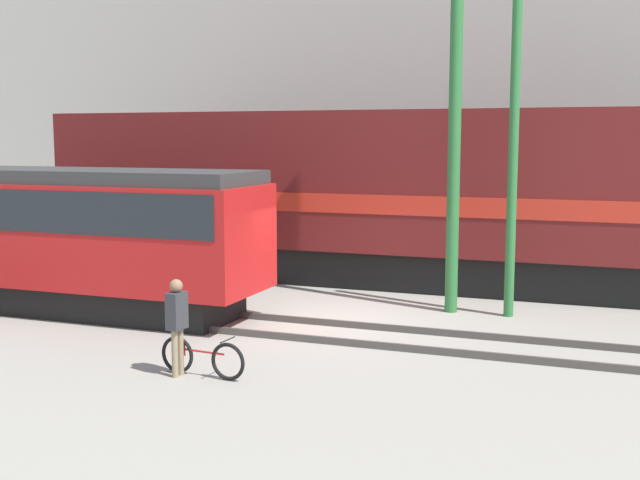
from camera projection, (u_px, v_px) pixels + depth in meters
The scene contains 10 objects.
ground_plane at pixel (336, 320), 17.65m from camera, with size 120.00×120.00×0.00m, color gray.
track_near at pixel (314, 330), 16.43m from camera, with size 60.00×1.50×0.14m.
track_far at pixel (394, 281), 22.05m from camera, with size 60.00×1.51×0.14m.
building_backdrop at pixel (460, 97), 29.57m from camera, with size 37.75×6.00×10.94m.
freight_locomotive at pixel (391, 194), 21.79m from camera, with size 19.58×3.04×5.28m.
streetcar at pixel (43, 229), 18.59m from camera, with size 10.77×2.54×3.28m.
bicycle at pixel (202, 358), 13.43m from camera, with size 1.65×0.44×0.70m.
person at pixel (177, 318), 13.38m from camera, with size 0.25×0.38×1.66m.
utility_pole_left at pixel (455, 96), 17.85m from camera, with size 0.28×0.28×9.83m.
utility_pole_center at pixel (513, 159), 17.56m from camera, with size 0.22×0.22×7.04m.
Camera 1 is at (5.82, -16.28, 4.00)m, focal length 45.00 mm.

